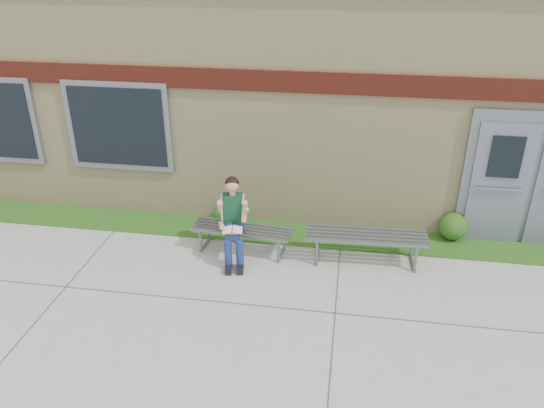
# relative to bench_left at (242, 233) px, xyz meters

# --- Properties ---
(ground) EXTENTS (80.00, 80.00, 0.00)m
(ground) POSITION_rel_bench_left_xyz_m (0.61, -1.92, -0.33)
(ground) COLOR #9E9E99
(ground) RESTS_ON ground
(grass_strip) EXTENTS (16.00, 0.80, 0.02)m
(grass_strip) POSITION_rel_bench_left_xyz_m (0.61, 0.68, -0.32)
(grass_strip) COLOR #184C14
(grass_strip) RESTS_ON ground
(school_building) EXTENTS (16.20, 6.22, 4.20)m
(school_building) POSITION_rel_bench_left_xyz_m (0.60, 4.07, 1.77)
(school_building) COLOR beige
(school_building) RESTS_ON ground
(bench_left) EXTENTS (1.69, 0.62, 0.43)m
(bench_left) POSITION_rel_bench_left_xyz_m (0.00, 0.00, 0.00)
(bench_left) COLOR slate
(bench_left) RESTS_ON ground
(bench_right) EXTENTS (1.92, 0.59, 0.49)m
(bench_right) POSITION_rel_bench_left_xyz_m (2.00, -0.00, 0.05)
(bench_right) COLOR slate
(bench_right) RESTS_ON ground
(girl) EXTENTS (0.54, 0.87, 1.36)m
(girl) POSITION_rel_bench_left_xyz_m (-0.09, -0.20, 0.36)
(girl) COLOR navy
(girl) RESTS_ON ground
(shrub_mid) EXTENTS (0.32, 0.32, 0.32)m
(shrub_mid) POSITION_rel_bench_left_xyz_m (-0.57, 0.93, -0.15)
(shrub_mid) COLOR #184C14
(shrub_mid) RESTS_ON grass_strip
(shrub_east) EXTENTS (0.47, 0.47, 0.47)m
(shrub_east) POSITION_rel_bench_left_xyz_m (3.48, 0.93, -0.08)
(shrub_east) COLOR #184C14
(shrub_east) RESTS_ON grass_strip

